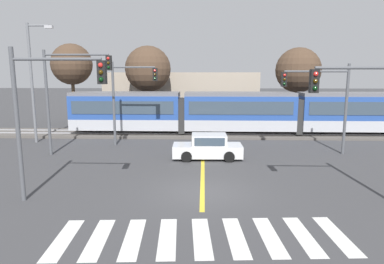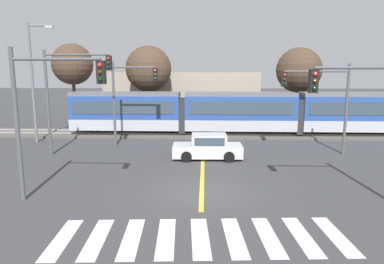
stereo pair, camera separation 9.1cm
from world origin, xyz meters
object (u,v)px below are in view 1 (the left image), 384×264
Objects in this scene: light_rail_tram at (239,111)px; traffic_light_mid_left at (68,85)px; traffic_light_far_left at (128,91)px; traffic_light_near_right at (371,108)px; street_lamp_west at (34,77)px; bare_tree_west at (148,69)px; sedan_crossing at (208,147)px; bare_tree_east at (298,70)px; traffic_light_near_left at (46,102)px; bare_tree_far_west at (72,65)px; traffic_light_mid_right at (323,95)px.

light_rail_tram is 4.24× the size of traffic_light_mid_left.
traffic_light_near_right is at bearing -42.19° from traffic_light_far_left.
street_lamp_west reaches higher than traffic_light_mid_left.
bare_tree_west is at bearing 153.56° from light_rail_tram.
bare_tree_east is (8.93, 13.73, 4.72)m from sedan_crossing.
traffic_light_near_right is (6.21, -7.08, 3.19)m from sedan_crossing.
traffic_light_far_left is at bearing 85.55° from traffic_light_near_left.
traffic_light_mid_left is at bearing -70.25° from bare_tree_far_west.
bare_tree_west reaches higher than bare_tree_east.
traffic_light_far_left is 0.78× the size of bare_tree_east.
traffic_light_mid_left reaches higher than traffic_light_mid_right.
light_rail_tram is 3.67× the size of bare_tree_east.
traffic_light_near_right is at bearing -27.33° from traffic_light_mid_left.
traffic_light_far_left is at bearing -50.36° from bare_tree_far_west.
light_rail_tram is at bearing 59.08° from traffic_light_near_left.
light_rail_tram is 3.52× the size of bare_tree_far_west.
light_rail_tram is 9.13m from bare_tree_east.
street_lamp_west reaches higher than traffic_light_near_left.
traffic_light_near_right is (14.91, -7.70, -0.54)m from traffic_light_mid_left.
street_lamp_west reaches higher than light_rail_tram.
bare_tree_east reaches higher than light_rail_tram.
traffic_light_mid_right reaches higher than sedan_crossing.
street_lamp_west is (-4.09, 3.91, 0.49)m from traffic_light_mid_left.
sedan_crossing is 0.56× the size of bare_tree_east.
traffic_light_mid_right is 0.76× the size of bare_tree_east.
traffic_light_mid_left is at bearing -43.74° from street_lamp_west.
traffic_light_far_left is 0.91× the size of traffic_light_mid_left.
bare_tree_east is at bearing 42.64° from light_rail_tram.
light_rail_tram is 13.77m from traffic_light_mid_left.
sedan_crossing is 0.73× the size of traffic_light_mid_right.
light_rail_tram is 15.59m from traffic_light_near_right.
traffic_light_mid_left is 21.99m from bare_tree_east.
traffic_light_mid_left is at bearing -143.34° from bare_tree_east.
traffic_light_near_right is (3.53, -15.07, 1.85)m from light_rail_tram.
bare_tree_east is (21.71, 9.20, 0.50)m from street_lamp_west.
street_lamp_west reaches higher than bare_tree_far_west.
light_rail_tram is 4.68× the size of traffic_light_far_left.
bare_tree_east is (14.46, 1.66, -0.11)m from bare_tree_west.
sedan_crossing is 0.53× the size of bare_tree_far_west.
traffic_light_mid_right is 16.33m from traffic_light_near_left.
bare_tree_east is (21.89, 1.22, -0.54)m from bare_tree_far_west.
traffic_light_near_right reaches higher than traffic_light_mid_right.
traffic_light_near_left is at bearing -94.45° from traffic_light_far_left.
street_lamp_west is 10.48m from bare_tree_west.
bare_tree_east reaches higher than traffic_light_mid_right.
bare_tree_west is (-11.75, 19.16, 1.64)m from traffic_light_near_right.
sedan_crossing is at bearing 131.26° from traffic_light_near_right.
traffic_light_far_left is 7.31m from street_lamp_west.
bare_tree_east is at bearing 53.79° from traffic_light_near_left.
bare_tree_far_west is (-15.65, 4.52, 3.92)m from light_rail_tram.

